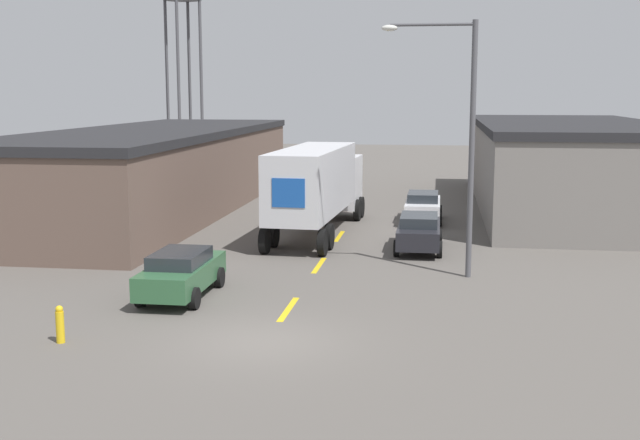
{
  "coord_description": "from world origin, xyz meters",
  "views": [
    {
      "loc": [
        4.42,
        -19.95,
        6.53
      ],
      "look_at": [
        0.32,
        7.58,
        2.06
      ],
      "focal_mm": 45.0,
      "sensor_mm": 36.0,
      "label": 1
    }
  ],
  "objects_px": {
    "semi_truck": "(318,182)",
    "parked_car_right_far": "(423,206)",
    "street_lamp": "(461,130)",
    "parked_car_right_mid": "(419,231)",
    "parked_car_left_near": "(181,272)",
    "fire_hydrant": "(60,324)"
  },
  "relations": [
    {
      "from": "parked_car_right_mid",
      "to": "semi_truck",
      "type": "bearing_deg",
      "value": 145.03
    },
    {
      "from": "semi_truck",
      "to": "parked_car_left_near",
      "type": "bearing_deg",
      "value": -99.19
    },
    {
      "from": "parked_car_right_mid",
      "to": "parked_car_left_near",
      "type": "height_order",
      "value": "same"
    },
    {
      "from": "semi_truck",
      "to": "fire_hydrant",
      "type": "xyz_separation_m",
      "value": [
        -4.26,
        -17.2,
        -1.91
      ]
    },
    {
      "from": "semi_truck",
      "to": "fire_hydrant",
      "type": "relative_size",
      "value": 12.05
    },
    {
      "from": "semi_truck",
      "to": "parked_car_right_far",
      "type": "bearing_deg",
      "value": 44.5
    },
    {
      "from": "parked_car_right_far",
      "to": "street_lamp",
      "type": "distance_m",
      "value": 12.96
    },
    {
      "from": "parked_car_left_near",
      "to": "fire_hydrant",
      "type": "xyz_separation_m",
      "value": [
        -1.65,
        -5.08,
        -0.31
      ]
    },
    {
      "from": "fire_hydrant",
      "to": "parked_car_right_far",
      "type": "bearing_deg",
      "value": 67.21
    },
    {
      "from": "parked_car_right_far",
      "to": "parked_car_right_mid",
      "type": "bearing_deg",
      "value": -90.0
    },
    {
      "from": "semi_truck",
      "to": "parked_car_right_far",
      "type": "relative_size",
      "value": 2.67
    },
    {
      "from": "fire_hydrant",
      "to": "street_lamp",
      "type": "bearing_deg",
      "value": 41.55
    },
    {
      "from": "parked_car_left_near",
      "to": "parked_car_right_far",
      "type": "xyz_separation_m",
      "value": [
        7.34,
        16.3,
        0.0
      ]
    },
    {
      "from": "parked_car_left_near",
      "to": "street_lamp",
      "type": "xyz_separation_m",
      "value": [
        8.82,
        4.2,
        4.4
      ]
    },
    {
      "from": "semi_truck",
      "to": "street_lamp",
      "type": "distance_m",
      "value": 10.45
    },
    {
      "from": "fire_hydrant",
      "to": "parked_car_left_near",
      "type": "bearing_deg",
      "value": 72.04
    },
    {
      "from": "semi_truck",
      "to": "parked_car_left_near",
      "type": "relative_size",
      "value": 2.67
    },
    {
      "from": "semi_truck",
      "to": "parked_car_left_near",
      "type": "xyz_separation_m",
      "value": [
        -2.61,
        -12.12,
        -1.6
      ]
    },
    {
      "from": "parked_car_left_near",
      "to": "parked_car_right_far",
      "type": "relative_size",
      "value": 1.0
    },
    {
      "from": "parked_car_right_mid",
      "to": "fire_hydrant",
      "type": "xyz_separation_m",
      "value": [
        -8.99,
        -13.89,
        -0.31
      ]
    },
    {
      "from": "street_lamp",
      "to": "parked_car_right_mid",
      "type": "bearing_deg",
      "value": 107.83
    },
    {
      "from": "semi_truck",
      "to": "parked_car_right_far",
      "type": "height_order",
      "value": "semi_truck"
    }
  ]
}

